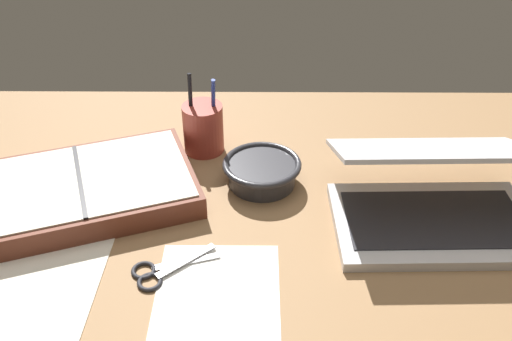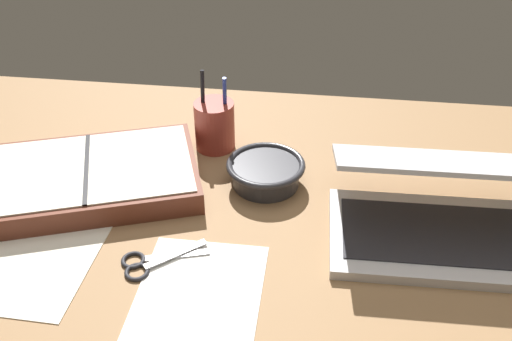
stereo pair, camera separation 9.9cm
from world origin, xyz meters
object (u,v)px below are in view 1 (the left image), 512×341
object	(u,v)px
laptop	(433,196)
pen_cup	(203,128)
bowl	(262,171)
scissors	(158,272)
planner	(82,190)

from	to	relation	value
laptop	pen_cup	size ratio (longest dim) A/B	2.06
bowl	pen_cup	size ratio (longest dim) A/B	0.88
bowl	scissors	bearing A→B (deg)	-124.03
bowl	pen_cup	xyz separation A→B (cm)	(-11.81, 11.56, 2.45)
laptop	bowl	xyz separation A→B (cm)	(-29.14, 10.07, -1.95)
bowl	planner	bearing A→B (deg)	-170.22
scissors	bowl	bearing A→B (deg)	27.25
bowl	laptop	bearing A→B (deg)	-19.07
laptop	pen_cup	distance (cm)	46.31
bowl	pen_cup	world-z (taller)	pen_cup
laptop	scissors	distance (cm)	47.64
planner	scissors	size ratio (longest dim) A/B	3.33
laptop	planner	world-z (taller)	laptop
laptop	planner	distance (cm)	61.73
pen_cup	planner	size ratio (longest dim) A/B	0.36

